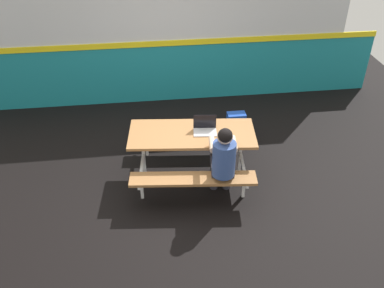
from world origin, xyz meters
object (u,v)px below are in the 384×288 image
student_nearer (223,158)px  backpack_dark (236,125)px  picnic_table_main (192,143)px  laptop_silver (205,128)px

student_nearer → backpack_dark: (0.52, 1.54, -0.49)m
picnic_table_main → laptop_silver: 0.28m
laptop_silver → picnic_table_main: bearing=-174.3°
student_nearer → laptop_silver: size_ratio=3.54×
student_nearer → laptop_silver: student_nearer is taller
backpack_dark → laptop_silver: bearing=-125.9°
student_nearer → picnic_table_main: bearing=119.3°
laptop_silver → backpack_dark: (0.67, 0.93, -0.57)m
picnic_table_main → student_nearer: size_ratio=1.52×
student_nearer → backpack_dark: bearing=71.2°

